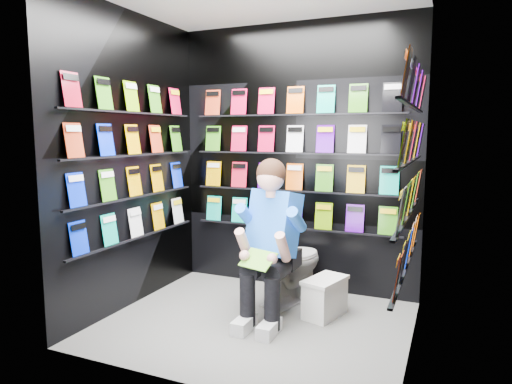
% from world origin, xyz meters
% --- Properties ---
extents(floor, '(2.40, 2.40, 0.00)m').
position_xyz_m(floor, '(0.00, 0.00, 0.00)').
color(floor, slate).
rests_on(floor, ground).
extents(wall_back, '(2.40, 0.04, 2.60)m').
position_xyz_m(wall_back, '(0.00, 1.00, 1.30)').
color(wall_back, black).
rests_on(wall_back, floor).
extents(wall_front, '(2.40, 0.04, 2.60)m').
position_xyz_m(wall_front, '(0.00, -1.00, 1.30)').
color(wall_front, black).
rests_on(wall_front, floor).
extents(wall_left, '(0.04, 2.00, 2.60)m').
position_xyz_m(wall_left, '(-1.20, 0.00, 1.30)').
color(wall_left, black).
rests_on(wall_left, floor).
extents(wall_right, '(0.04, 2.00, 2.60)m').
position_xyz_m(wall_right, '(1.20, 0.00, 1.30)').
color(wall_right, black).
rests_on(wall_right, floor).
extents(comics_back, '(2.10, 0.06, 1.37)m').
position_xyz_m(comics_back, '(0.00, 0.97, 1.31)').
color(comics_back, '#BF3A1B').
rests_on(comics_back, wall_back).
extents(comics_left, '(0.06, 1.70, 1.37)m').
position_xyz_m(comics_left, '(-1.17, 0.00, 1.31)').
color(comics_left, '#BF3A1B').
rests_on(comics_left, wall_left).
extents(comics_right, '(0.06, 1.70, 1.37)m').
position_xyz_m(comics_right, '(1.17, 0.00, 1.31)').
color(comics_right, '#BF3A1B').
rests_on(comics_right, wall_right).
extents(toilet, '(0.63, 0.84, 0.73)m').
position_xyz_m(toilet, '(0.08, 0.60, 0.37)').
color(toilet, white).
rests_on(toilet, floor).
extents(longbox, '(0.32, 0.45, 0.30)m').
position_xyz_m(longbox, '(0.48, 0.38, 0.15)').
color(longbox, white).
rests_on(longbox, floor).
extents(longbox_lid, '(0.35, 0.47, 0.03)m').
position_xyz_m(longbox_lid, '(0.48, 0.38, 0.32)').
color(longbox_lid, white).
rests_on(longbox_lid, longbox).
extents(reader, '(0.76, 0.92, 1.47)m').
position_xyz_m(reader, '(0.08, 0.22, 0.79)').
color(reader, blue).
rests_on(reader, toilet).
extents(held_comic, '(0.31, 0.24, 0.12)m').
position_xyz_m(held_comic, '(0.08, -0.13, 0.58)').
color(held_comic, green).
rests_on(held_comic, reader).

